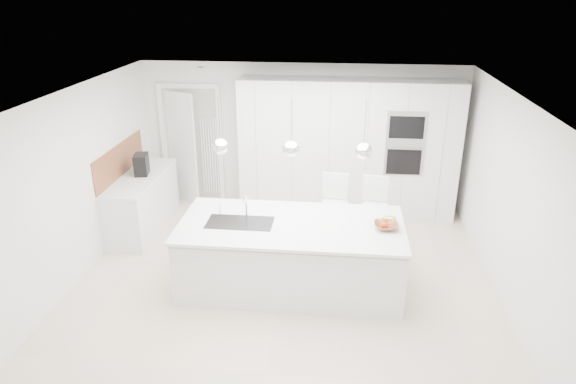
# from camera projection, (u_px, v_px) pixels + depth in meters

# --- Properties ---
(floor) EXTENTS (5.50, 5.50, 0.00)m
(floor) POSITION_uv_depth(u_px,v_px,m) (286.00, 274.00, 7.05)
(floor) COLOR beige
(floor) RESTS_ON ground
(wall_back) EXTENTS (5.50, 0.00, 5.50)m
(wall_back) POSITION_uv_depth(u_px,v_px,m) (301.00, 136.00, 8.88)
(wall_back) COLOR white
(wall_back) RESTS_ON ground
(wall_left) EXTENTS (0.00, 5.00, 5.00)m
(wall_left) POSITION_uv_depth(u_px,v_px,m) (81.00, 182.00, 6.85)
(wall_left) COLOR white
(wall_left) RESTS_ON ground
(ceiling) EXTENTS (5.50, 5.50, 0.00)m
(ceiling) POSITION_uv_depth(u_px,v_px,m) (285.00, 93.00, 6.11)
(ceiling) COLOR white
(ceiling) RESTS_ON wall_back
(tall_cabinets) EXTENTS (3.60, 0.60, 2.30)m
(tall_cabinets) POSITION_uv_depth(u_px,v_px,m) (348.00, 148.00, 8.57)
(tall_cabinets) COLOR white
(tall_cabinets) RESTS_ON floor
(oven_stack) EXTENTS (0.62, 0.04, 1.05)m
(oven_stack) POSITION_uv_depth(u_px,v_px,m) (405.00, 144.00, 8.12)
(oven_stack) COLOR #A5A5A8
(oven_stack) RESTS_ON tall_cabinets
(doorway_frame) EXTENTS (1.11, 0.08, 2.13)m
(doorway_frame) POSITION_uv_depth(u_px,v_px,m) (192.00, 146.00, 9.13)
(doorway_frame) COLOR white
(doorway_frame) RESTS_ON floor
(hallway_door) EXTENTS (0.76, 0.38, 2.00)m
(hallway_door) POSITION_uv_depth(u_px,v_px,m) (178.00, 147.00, 9.12)
(hallway_door) COLOR white
(hallway_door) RESTS_ON floor
(radiator) EXTENTS (0.32, 0.04, 1.40)m
(radiator) POSITION_uv_depth(u_px,v_px,m) (210.00, 156.00, 9.16)
(radiator) COLOR white
(radiator) RESTS_ON floor
(left_base_cabinets) EXTENTS (0.60, 1.80, 0.86)m
(left_base_cabinets) POSITION_uv_depth(u_px,v_px,m) (142.00, 203.00, 8.24)
(left_base_cabinets) COLOR white
(left_base_cabinets) RESTS_ON floor
(left_worktop) EXTENTS (0.62, 1.82, 0.04)m
(left_worktop) POSITION_uv_depth(u_px,v_px,m) (139.00, 177.00, 8.07)
(left_worktop) COLOR white
(left_worktop) RESTS_ON left_base_cabinets
(oak_backsplash) EXTENTS (0.02, 1.80, 0.50)m
(oak_backsplash) POSITION_uv_depth(u_px,v_px,m) (120.00, 160.00, 7.99)
(oak_backsplash) COLOR brown
(oak_backsplash) RESTS_ON wall_left
(island_base) EXTENTS (2.80, 1.20, 0.86)m
(island_base) POSITION_uv_depth(u_px,v_px,m) (291.00, 258.00, 6.61)
(island_base) COLOR white
(island_base) RESTS_ON floor
(island_worktop) EXTENTS (2.84, 1.40, 0.04)m
(island_worktop) POSITION_uv_depth(u_px,v_px,m) (291.00, 225.00, 6.48)
(island_worktop) COLOR white
(island_worktop) RESTS_ON island_base
(island_sink) EXTENTS (0.84, 0.44, 0.18)m
(island_sink) POSITION_uv_depth(u_px,v_px,m) (240.00, 228.00, 6.52)
(island_sink) COLOR #3F3F42
(island_sink) RESTS_ON island_worktop
(island_tap) EXTENTS (0.02, 0.02, 0.30)m
(island_tap) POSITION_uv_depth(u_px,v_px,m) (246.00, 206.00, 6.61)
(island_tap) COLOR white
(island_tap) RESTS_ON island_worktop
(pendant_left) EXTENTS (0.20, 0.20, 0.20)m
(pendant_left) POSITION_uv_depth(u_px,v_px,m) (220.00, 146.00, 6.13)
(pendant_left) COLOR white
(pendant_left) RESTS_ON ceiling
(pendant_mid) EXTENTS (0.20, 0.20, 0.20)m
(pendant_mid) POSITION_uv_depth(u_px,v_px,m) (291.00, 149.00, 6.05)
(pendant_mid) COLOR white
(pendant_mid) RESTS_ON ceiling
(pendant_right) EXTENTS (0.20, 0.20, 0.20)m
(pendant_right) POSITION_uv_depth(u_px,v_px,m) (364.00, 151.00, 5.97)
(pendant_right) COLOR white
(pendant_right) RESTS_ON ceiling
(fruit_bowl) EXTENTS (0.32, 0.32, 0.07)m
(fruit_bowl) POSITION_uv_depth(u_px,v_px,m) (386.00, 226.00, 6.32)
(fruit_bowl) COLOR brown
(fruit_bowl) RESTS_ON island_worktop
(espresso_machine) EXTENTS (0.25, 0.34, 0.33)m
(espresso_machine) POSITION_uv_depth(u_px,v_px,m) (141.00, 164.00, 8.07)
(espresso_machine) COLOR black
(espresso_machine) RESTS_ON left_worktop
(bar_stool_left) EXTENTS (0.44, 0.58, 1.18)m
(bar_stool_left) POSITION_uv_depth(u_px,v_px,m) (334.00, 216.00, 7.42)
(bar_stool_left) COLOR white
(bar_stool_left) RESTS_ON floor
(bar_stool_right) EXTENTS (0.43, 0.57, 1.16)m
(bar_stool_right) POSITION_uv_depth(u_px,v_px,m) (374.00, 218.00, 7.37)
(bar_stool_right) COLOR white
(bar_stool_right) RESTS_ON floor
(apple_a) EXTENTS (0.08, 0.08, 0.08)m
(apple_a) POSITION_uv_depth(u_px,v_px,m) (385.00, 225.00, 6.26)
(apple_a) COLOR red
(apple_a) RESTS_ON fruit_bowl
(apple_b) EXTENTS (0.08, 0.08, 0.08)m
(apple_b) POSITION_uv_depth(u_px,v_px,m) (384.00, 223.00, 6.33)
(apple_b) COLOR red
(apple_b) RESTS_ON fruit_bowl
(apple_c) EXTENTS (0.08, 0.08, 0.08)m
(apple_c) POSITION_uv_depth(u_px,v_px,m) (384.00, 225.00, 6.26)
(apple_c) COLOR red
(apple_c) RESTS_ON fruit_bowl
(banana_bunch) EXTENTS (0.24, 0.17, 0.21)m
(banana_bunch) POSITION_uv_depth(u_px,v_px,m) (388.00, 220.00, 6.30)
(banana_bunch) COLOR gold
(banana_bunch) RESTS_ON fruit_bowl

